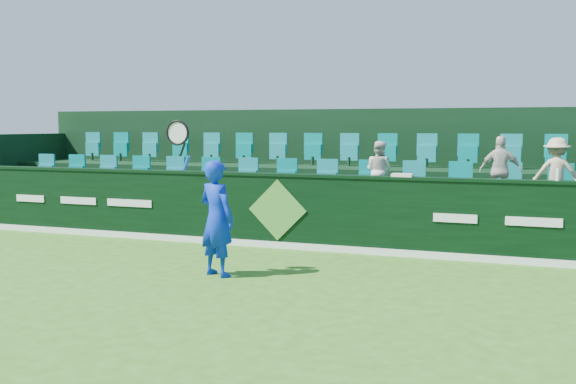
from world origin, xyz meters
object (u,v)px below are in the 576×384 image
at_px(drinks_bottle, 558,174).
at_px(spectator_middle, 501,171).
at_px(spectator_right, 556,173).
at_px(towel, 402,175).
at_px(spectator_left, 379,171).
at_px(tennis_player, 216,217).

bearing_deg(drinks_bottle, spectator_middle, 127.91).
relative_size(spectator_right, drinks_bottle, 6.05).
distance_m(spectator_middle, towel, 1.91).
bearing_deg(towel, spectator_right, 24.48).
bearing_deg(spectator_right, spectator_middle, -1.94).
bearing_deg(spectator_right, drinks_bottle, 86.02).
xyz_separation_m(spectator_left, spectator_middle, (2.17, 0.00, 0.05)).
height_order(towel, drinks_bottle, drinks_bottle).
distance_m(tennis_player, towel, 3.36).
bearing_deg(towel, spectator_middle, 35.88).
relative_size(tennis_player, spectator_left, 2.09).
height_order(tennis_player, spectator_left, tennis_player).
height_order(tennis_player, spectator_middle, tennis_player).
bearing_deg(drinks_bottle, towel, 180.00).
distance_m(spectator_left, drinks_bottle, 3.25).
height_order(spectator_middle, drinks_bottle, spectator_middle).
distance_m(spectator_left, spectator_middle, 2.17).
distance_m(spectator_right, towel, 2.70).
distance_m(spectator_right, drinks_bottle, 1.12).
xyz_separation_m(tennis_player, spectator_left, (1.69, 3.51, 0.49)).
distance_m(spectator_left, towel, 1.28).
height_order(spectator_left, towel, spectator_left).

